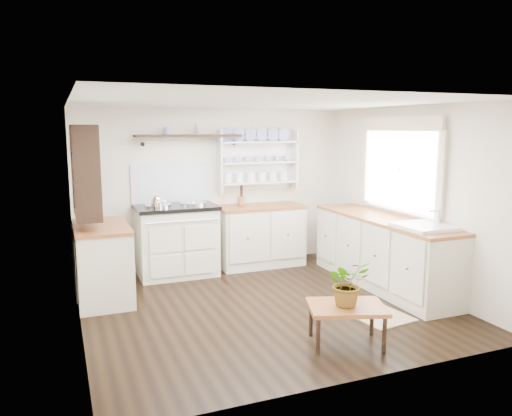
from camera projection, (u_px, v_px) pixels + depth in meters
name	position (u px, v px, depth m)	size (l,w,h in m)	color
floor	(264.00, 305.00, 5.78)	(4.00, 3.80, 0.01)	black
wall_back	(214.00, 188.00, 7.34)	(4.00, 0.02, 2.30)	beige
wall_right	(409.00, 198.00, 6.33)	(0.02, 3.80, 2.30)	beige
wall_left	(75.00, 219.00, 4.87)	(0.02, 3.80, 2.30)	beige
ceiling	(264.00, 102.00, 5.41)	(4.00, 3.80, 0.01)	white
window	(400.00, 164.00, 6.38)	(0.08, 1.55, 1.22)	white
aga_cooker	(177.00, 240.00, 6.90)	(1.10, 0.76, 1.01)	beige
back_cabinets	(260.00, 235.00, 7.39)	(1.27, 0.63, 0.90)	beige
right_cabinets	(383.00, 251.00, 6.42)	(0.62, 2.43, 0.90)	beige
belfast_sink	(424.00, 237.00, 5.68)	(0.55, 0.60, 0.45)	white
left_cabinets	(103.00, 262.00, 5.91)	(0.62, 1.13, 0.90)	beige
plate_rack	(256.00, 160.00, 7.48)	(1.20, 0.22, 0.90)	white
high_shelf	(189.00, 136.00, 6.96)	(1.50, 0.29, 0.16)	black
left_shelving	(85.00, 170.00, 5.69)	(0.28, 0.80, 1.05)	black
kettle	(157.00, 204.00, 6.60)	(0.17, 0.17, 0.21)	silver
utensil_crock	(241.00, 201.00, 7.29)	(0.11, 0.11, 0.13)	brown
center_table	(347.00, 310.00, 4.68)	(0.83, 0.71, 0.38)	brown
potted_plant	(348.00, 283.00, 4.64)	(0.39, 0.34, 0.44)	#3F7233
floor_rug	(372.00, 312.00, 5.52)	(0.55, 0.85, 0.02)	#9D825B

